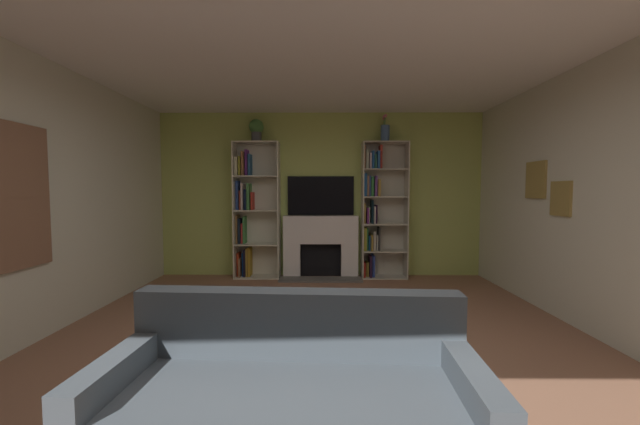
% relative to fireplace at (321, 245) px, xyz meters
% --- Properties ---
extents(ground_plane, '(7.59, 7.59, 0.00)m').
position_rel_fireplace_xyz_m(ground_plane, '(0.00, -3.05, -0.54)').
color(ground_plane, '#90634B').
extents(wall_back_accent, '(5.48, 0.06, 2.73)m').
position_rel_fireplace_xyz_m(wall_back_accent, '(0.00, 0.15, 0.83)').
color(wall_back_accent, '#B7CA64').
rests_on(wall_back_accent, ground_plane).
extents(ceiling, '(5.48, 6.44, 0.06)m').
position_rel_fireplace_xyz_m(ceiling, '(0.00, -3.05, 2.22)').
color(ceiling, white).
rests_on(ceiling, wall_back_accent).
extents(fireplace, '(1.33, 0.52, 1.02)m').
position_rel_fireplace_xyz_m(fireplace, '(0.00, 0.00, 0.00)').
color(fireplace, white).
rests_on(fireplace, ground_plane).
extents(tv, '(1.10, 0.06, 0.65)m').
position_rel_fireplace_xyz_m(tv, '(0.00, 0.09, 0.81)').
color(tv, black).
rests_on(tv, fireplace).
extents(bookshelf_left, '(0.74, 0.34, 2.22)m').
position_rel_fireplace_xyz_m(bookshelf_left, '(-1.14, -0.00, 0.56)').
color(bookshelf_left, beige).
rests_on(bookshelf_left, ground_plane).
extents(bookshelf_right, '(0.74, 0.32, 2.22)m').
position_rel_fireplace_xyz_m(bookshelf_right, '(0.95, -0.00, 0.59)').
color(bookshelf_right, beige).
rests_on(bookshelf_right, ground_plane).
extents(potted_plant, '(0.24, 0.24, 0.37)m').
position_rel_fireplace_xyz_m(potted_plant, '(-1.04, -0.03, 1.90)').
color(potted_plant, '#505259').
rests_on(potted_plant, bookshelf_left).
extents(vase_with_flowers, '(0.14, 0.14, 0.45)m').
position_rel_fireplace_xyz_m(vase_with_flowers, '(1.04, -0.03, 1.84)').
color(vase_with_flowers, '#45689F').
rests_on(vase_with_flowers, bookshelf_right).
extents(couch, '(1.98, 0.93, 0.83)m').
position_rel_fireplace_xyz_m(couch, '(-0.14, -4.10, -0.26)').
color(couch, '#4D575F').
rests_on(couch, ground_plane).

